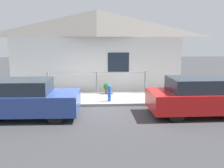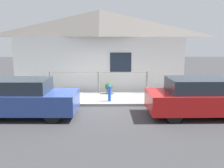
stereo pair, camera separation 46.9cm
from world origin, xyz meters
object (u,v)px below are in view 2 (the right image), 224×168
(fire_hydrant, at_px, (110,93))
(potted_plant_by_fence, at_px, (47,92))
(car_right, at_px, (202,98))
(potted_plant_near_hydrant, at_px, (109,87))
(car_left, at_px, (24,98))

(fire_hydrant, bearing_deg, potted_plant_by_fence, 164.72)
(fire_hydrant, relative_size, potted_plant_by_fence, 1.55)
(car_right, xyz_separation_m, potted_plant_near_hydrant, (-3.35, 3.32, -0.27))
(car_left, bearing_deg, car_right, 1.09)
(fire_hydrant, distance_m, potted_plant_by_fence, 3.03)
(potted_plant_near_hydrant, bearing_deg, car_right, -44.77)
(car_right, relative_size, fire_hydrant, 5.59)
(potted_plant_near_hydrant, bearing_deg, potted_plant_by_fence, -166.10)
(fire_hydrant, relative_size, potted_plant_near_hydrant, 1.32)
(car_left, bearing_deg, fire_hydrant, 31.64)
(car_right, xyz_separation_m, fire_hydrant, (-3.31, 1.81, -0.21))
(fire_hydrant, distance_m, potted_plant_near_hydrant, 1.51)
(car_right, distance_m, fire_hydrant, 3.78)
(potted_plant_by_fence, bearing_deg, car_left, -93.25)
(car_right, relative_size, potted_plant_by_fence, 8.66)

